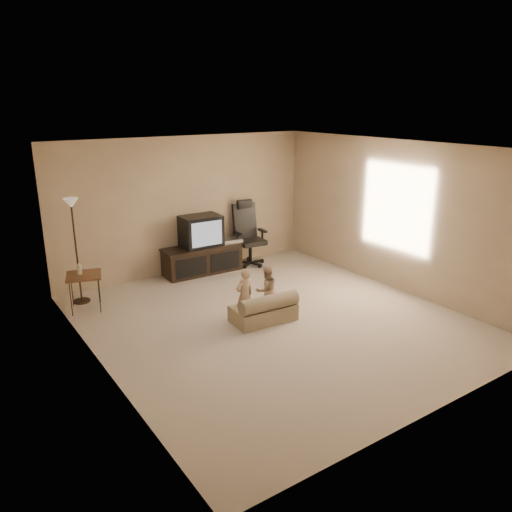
{
  "coord_description": "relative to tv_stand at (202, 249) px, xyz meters",
  "views": [
    {
      "loc": [
        -3.99,
        -5.41,
        3.09
      ],
      "look_at": [
        0.09,
        0.6,
        0.82
      ],
      "focal_mm": 35.0,
      "sensor_mm": 36.0,
      "label": 1
    }
  ],
  "objects": [
    {
      "name": "side_table",
      "position": [
        -2.31,
        -0.52,
        0.09
      ],
      "size": [
        0.63,
        0.63,
        0.76
      ],
      "rotation": [
        0.0,
        0.0,
        -0.29
      ],
      "color": "brown",
      "rests_on": "floor"
    },
    {
      "name": "floor",
      "position": [
        -0.16,
        -2.49,
        -0.45
      ],
      "size": [
        5.5,
        5.5,
        0.0
      ],
      "primitive_type": "plane",
      "color": "beige",
      "rests_on": "ground"
    },
    {
      "name": "toddler_right",
      "position": [
        -0.1,
        -2.21,
        -0.08
      ],
      "size": [
        0.39,
        0.24,
        0.75
      ],
      "primitive_type": "imported",
      "rotation": [
        0.0,
        0.0,
        3.03
      ],
      "color": "tan",
      "rests_on": "floor"
    },
    {
      "name": "toddler_left",
      "position": [
        -0.53,
        -2.28,
        -0.04
      ],
      "size": [
        0.31,
        0.24,
        0.81
      ],
      "primitive_type": "imported",
      "rotation": [
        0.0,
        0.0,
        3.21
      ],
      "color": "tan",
      "rests_on": "floor"
    },
    {
      "name": "office_chair",
      "position": [
        0.99,
        -0.06,
        -0.0
      ],
      "size": [
        0.63,
        0.66,
        1.25
      ],
      "rotation": [
        0.0,
        0.0,
        -0.09
      ],
      "color": "black",
      "rests_on": "floor"
    },
    {
      "name": "floor_lamp",
      "position": [
        -2.29,
        -0.19,
        0.78
      ],
      "size": [
        0.26,
        0.26,
        1.68
      ],
      "color": "black",
      "rests_on": "floor"
    },
    {
      "name": "room_shell",
      "position": [
        -0.16,
        -2.49,
        1.07
      ],
      "size": [
        5.5,
        5.5,
        5.5
      ],
      "color": "silver",
      "rests_on": "floor"
    },
    {
      "name": "tv_stand",
      "position": [
        0.0,
        0.0,
        0.0
      ],
      "size": [
        1.53,
        0.61,
        1.09
      ],
      "rotation": [
        0.0,
        0.0,
        -0.03
      ],
      "color": "black",
      "rests_on": "floor"
    },
    {
      "name": "child_sofa",
      "position": [
        -0.29,
        -2.45,
        -0.27
      ],
      "size": [
        0.95,
        0.57,
        0.45
      ],
      "rotation": [
        0.0,
        0.0,
        -0.06
      ],
      "color": "tan",
      "rests_on": "floor"
    }
  ]
}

